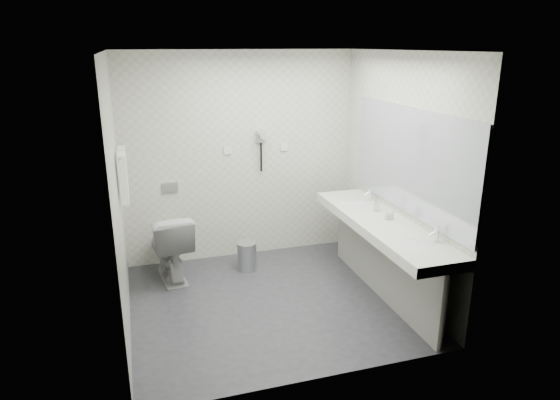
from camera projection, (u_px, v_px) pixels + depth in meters
name	position (u px, v px, depth m)	size (l,w,h in m)	color
floor	(270.00, 302.00, 5.14)	(2.80, 2.80, 0.00)	#2D2E33
ceiling	(269.00, 51.00, 4.38)	(2.80, 2.80, 0.00)	silver
wall_back	(240.00, 158.00, 5.94)	(2.80, 2.80, 0.00)	beige
wall_front	(319.00, 233.00, 3.57)	(2.80, 2.80, 0.00)	beige
wall_left	(118.00, 199.00, 4.37)	(2.60, 2.60, 0.00)	beige
wall_right	(399.00, 175.00, 5.15)	(2.60, 2.60, 0.00)	beige
vanity_counter	(382.00, 225.00, 5.03)	(0.55, 2.20, 0.10)	silver
vanity_panel	(381.00, 263.00, 5.16)	(0.03, 2.15, 0.75)	gray
vanity_post_near	(443.00, 311.00, 4.22)	(0.06, 0.06, 0.75)	silver
vanity_post_far	(343.00, 229.00, 6.12)	(0.06, 0.06, 0.75)	silver
mirror	(409.00, 161.00, 4.90)	(0.02, 2.20, 1.05)	#B2BCC6
basin_near	(417.00, 245.00, 4.42)	(0.40, 0.31, 0.05)	silver
basin_far	(354.00, 203.00, 5.61)	(0.40, 0.31, 0.05)	silver
faucet_near	(437.00, 234.00, 4.45)	(0.04, 0.04, 0.15)	silver
faucet_far	(370.00, 194.00, 5.64)	(0.04, 0.04, 0.15)	silver
soap_bottle_a	(387.00, 215.00, 5.02)	(0.04, 0.04, 0.10)	beige
soap_bottle_c	(392.00, 214.00, 5.01)	(0.05, 0.05, 0.12)	beige
glass_left	(377.00, 206.00, 5.28)	(0.06, 0.06, 0.11)	silver
toilet	(170.00, 246.00, 5.56)	(0.44, 0.77, 0.78)	silver
flush_plate	(170.00, 188.00, 5.78)	(0.18, 0.02, 0.12)	#B2B5BA
pedal_bin	(247.00, 257.00, 5.83)	(0.23, 0.23, 0.32)	#B2B5BA
bin_lid	(247.00, 243.00, 5.78)	(0.23, 0.23, 0.01)	#B2B5BA
towel_rail	(120.00, 153.00, 4.79)	(0.02, 0.02, 0.62)	silver
towel_near	(124.00, 178.00, 4.73)	(0.07, 0.24, 0.48)	white
towel_far	(123.00, 171.00, 4.99)	(0.07, 0.24, 0.48)	white
dryer_cradle	(261.00, 136.00, 5.91)	(0.10, 0.04, 0.14)	#9D9CA2
dryer_barrel	(262.00, 135.00, 5.84)	(0.08, 0.08, 0.14)	#9D9CA2
dryer_cord	(261.00, 157.00, 5.97)	(0.02, 0.02, 0.35)	black
switch_plate_a	(228.00, 151.00, 5.86)	(0.09, 0.02, 0.09)	silver
switch_plate_b	(284.00, 147.00, 6.06)	(0.09, 0.02, 0.09)	silver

